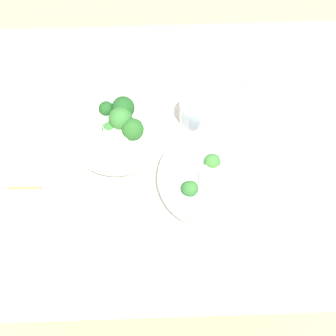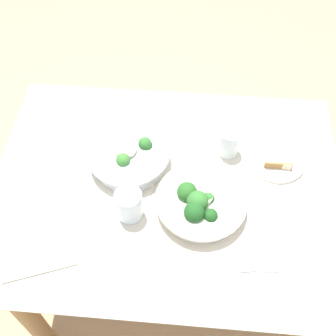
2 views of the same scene
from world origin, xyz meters
The scene contains 12 objects.
ground_plane centered at (0.00, 0.00, 0.00)m, with size 6.00×6.00×0.00m, color tan.
dining_table centered at (0.00, 0.00, 0.58)m, with size 1.11×0.85×0.71m.
broccoli_bowl_far centered at (-0.13, 0.08, 0.74)m, with size 0.27×0.27×0.09m.
broccoli_bowl_near centered at (0.11, -0.07, 0.74)m, with size 0.28×0.28×0.10m.
bread_side_plate centered at (0.36, 0.13, 0.72)m, with size 0.19×0.19×0.04m.
water_glass_center centered at (-0.10, -0.11, 0.76)m, with size 0.08×0.08×0.10m, color silver.
water_glass_side centered at (0.19, 0.16, 0.76)m, with size 0.07×0.07×0.10m, color silver.
fork_by_far_bowl centered at (0.01, -0.29, 0.71)m, with size 0.09×0.07×0.00m.
fork_by_near_bowl centered at (0.28, -0.26, 0.71)m, with size 0.11×0.02×0.00m.
table_knife_left centered at (-0.35, -0.03, 0.71)m, with size 0.18×0.01×0.00m, color #B7B7BC.
table_knife_right centered at (-0.43, 0.22, 0.71)m, with size 0.18×0.01×0.00m, color #B7B7BC.
napkin_folded_upper centered at (-0.34, -0.26, 0.71)m, with size 0.21×0.12×0.01m, color #B1A997.
Camera 2 is at (0.07, -0.75, 1.85)m, focal length 46.23 mm.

